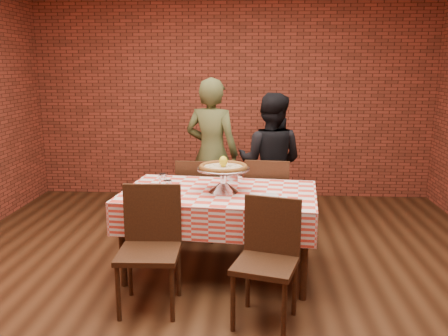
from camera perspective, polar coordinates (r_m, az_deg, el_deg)
The scene contains 19 objects.
ground at distance 4.07m, azimuth -0.86°, elevation -14.66°, with size 6.00×6.00×0.00m, color black.
back_wall at distance 6.63m, azimuth 1.08°, elevation 8.99°, with size 5.50×5.50×0.00m, color brown.
table at distance 4.28m, azimuth -0.57°, elevation -7.72°, with size 1.66×1.00×0.75m, color #3F2411.
tablecloth at distance 4.21m, azimuth -0.58°, elevation -4.65°, with size 1.70×1.03×0.29m, color #E84431, non-canonical shape.
pizza_stand at distance 4.12m, azimuth -0.08°, elevation -1.45°, with size 0.47×0.47×0.21m, color silver, non-canonical shape.
pizza at distance 4.09m, azimuth -0.08°, elevation 0.06°, with size 0.42×0.42×0.03m, color beige.
lemon at distance 4.08m, azimuth -0.09°, elevation 0.81°, with size 0.07×0.07×0.10m, color yellow.
water_glass_left at distance 4.11m, azimuth -6.80°, elevation -2.27°, with size 0.07×0.07×0.11m, color white.
water_glass_right at distance 4.35m, azimuth -7.41°, elevation -1.43°, with size 0.07×0.07×0.11m, color white.
side_plate at distance 4.01m, azimuth 5.56°, elevation -3.34°, with size 0.15×0.15×0.01m, color white.
sweetener_packet_a at distance 3.94m, azimuth 7.62°, elevation -3.74°, with size 0.05×0.04×0.01m, color white.
sweetener_packet_b at distance 3.99m, azimuth 7.28°, elevation -3.52°, with size 0.05×0.04×0.01m, color white.
condiment_caddy at distance 4.46m, azimuth 1.31°, elevation -0.72°, with size 0.11×0.09×0.16m, color silver.
chair_near_left at distance 3.67m, azimuth -9.06°, elevation -9.84°, with size 0.45×0.45×0.94m, color #3F2411, non-canonical shape.
chair_near_right at distance 3.45m, azimuth 5.00°, elevation -11.57°, with size 0.42×0.42×0.90m, color #3F2411, non-canonical shape.
chair_far_left at distance 5.09m, azimuth -3.13°, elevation -3.64°, with size 0.40×0.40×0.88m, color #3F2411, non-canonical shape.
chair_far_right at distance 4.95m, azimuth 5.32°, elevation -3.90°, with size 0.44×0.44×0.92m, color #3F2411, non-canonical shape.
diner_olive at distance 5.38m, azimuth -1.47°, elevation 1.77°, with size 0.62×0.41×1.71m, color #474D28.
diner_black at distance 5.31m, azimuth 5.61°, elevation 0.68°, with size 0.75×0.59×1.55m, color black.
Camera 1 is at (0.28, -3.61, 1.85)m, focal length 37.90 mm.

